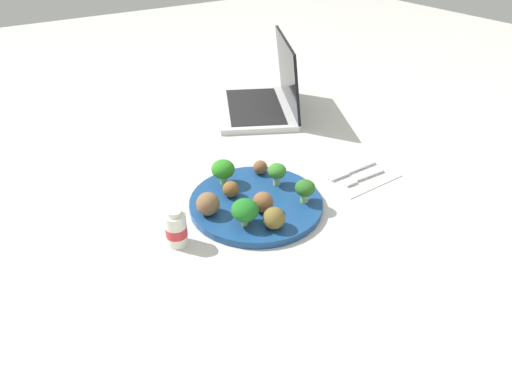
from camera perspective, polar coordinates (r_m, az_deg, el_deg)
ground_plane at (r=0.94m, az=0.00°, el=-1.82°), size 4.00×4.00×0.00m
plate at (r=0.94m, az=0.00°, el=-1.43°), size 0.28×0.28×0.02m
broccoli_floret_near_rim at (r=0.85m, az=-1.44°, el=-2.36°), size 0.05×0.05×0.06m
broccoli_floret_front_left at (r=0.97m, az=-4.24°, el=2.89°), size 0.05×0.05×0.06m
broccoli_floret_back_right at (r=0.97m, az=2.71°, el=2.61°), size 0.04×0.04×0.05m
broccoli_floret_mid_right at (r=0.92m, az=6.30°, el=0.42°), size 0.04×0.04×0.05m
meatball_back_right at (r=0.89m, az=0.89°, el=-1.31°), size 0.04×0.04×0.04m
meatball_center at (r=0.89m, az=-6.16°, el=-1.52°), size 0.05×0.05×0.05m
meatball_front_right at (r=0.85m, az=2.32°, el=-3.36°), size 0.04×0.04×0.04m
meatball_near_rim at (r=0.94m, az=-3.24°, el=0.36°), size 0.04×0.04×0.04m
meatball_back_left at (r=1.02m, az=0.55°, el=3.18°), size 0.03×0.03×0.03m
napkin at (r=1.07m, az=12.92°, el=2.13°), size 0.17×0.13×0.01m
fork at (r=1.05m, az=13.35°, el=1.82°), size 0.12×0.02×0.01m
knife at (r=1.07m, az=12.00°, el=2.66°), size 0.15×0.02×0.01m
yogurt_bottle at (r=0.84m, az=-10.19°, el=-4.66°), size 0.04×0.04×0.08m
laptop at (r=1.37m, az=1.04°, el=11.91°), size 0.34×0.39×0.21m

